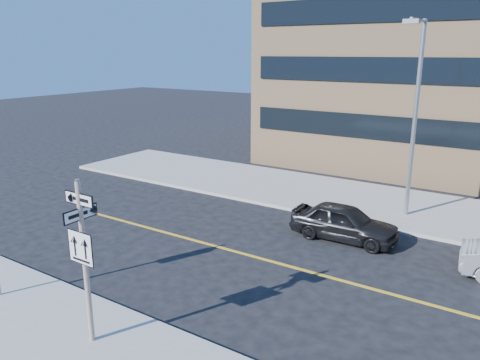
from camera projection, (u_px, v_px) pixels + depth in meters
The scene contains 5 objects.
ground at pixel (163, 301), 13.44m from camera, with size 120.00×120.00×0.00m, color black.
sign_pole at pixel (84, 253), 10.76m from camera, with size 0.92×0.92×4.06m.
parked_car_a at pixel (344, 222), 17.68m from camera, with size 4.04×1.63×1.38m, color black.
streetlight_a at pixel (415, 107), 18.73m from camera, with size 0.55×2.25×8.00m.
building_brick at pixel (443, 18), 30.15m from camera, with size 18.00×18.00×18.00m, color tan.
Camera 1 is at (8.45, -8.84, 6.93)m, focal length 35.00 mm.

